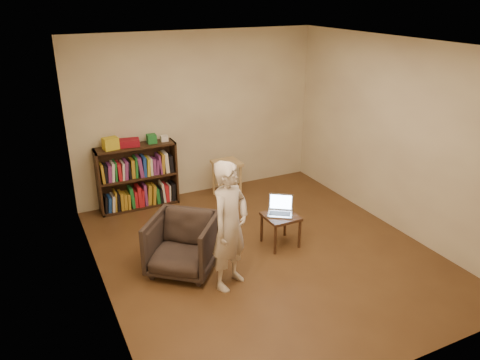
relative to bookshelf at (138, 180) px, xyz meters
name	(u,v)px	position (x,y,z in m)	size (l,w,h in m)	color
floor	(265,253)	(1.08, -2.09, -0.44)	(4.50, 4.50, 0.00)	#492D17
ceiling	(270,45)	(1.08, -2.09, 2.16)	(4.50, 4.50, 0.00)	silver
wall_back	(198,115)	(1.08, 0.16, 0.86)	(4.00, 4.00, 0.00)	beige
wall_left	(94,187)	(-0.92, -2.09, 0.86)	(4.50, 4.50, 0.00)	beige
wall_right	(396,136)	(3.08, -2.09, 0.86)	(4.50, 4.50, 0.00)	beige
bookshelf	(138,180)	(0.00, 0.00, 0.00)	(1.20, 0.30, 1.00)	black
box_yellow	(111,144)	(-0.35, -0.03, 0.65)	(0.21, 0.15, 0.17)	gold
red_cloth	(129,143)	(-0.07, 0.01, 0.61)	(0.29, 0.21, 0.10)	maroon
box_green	(152,139)	(0.26, 0.00, 0.63)	(0.13, 0.13, 0.13)	#1E712E
box_white	(164,138)	(0.46, 0.01, 0.60)	(0.11, 0.11, 0.08)	white
stool	(227,169)	(1.38, -0.26, 0.05)	(0.42, 0.42, 0.60)	tan
armchair	(182,245)	(0.01, -2.00, -0.09)	(0.74, 0.76, 0.69)	#312420
side_table	(281,220)	(1.37, -1.99, -0.08)	(0.42, 0.42, 0.43)	#331C11
laptop	(280,209)	(1.40, -1.92, 0.05)	(0.41, 0.39, 0.24)	#AAAAAF
person	(230,226)	(0.40, -2.51, 0.31)	(0.55, 0.36, 1.50)	beige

